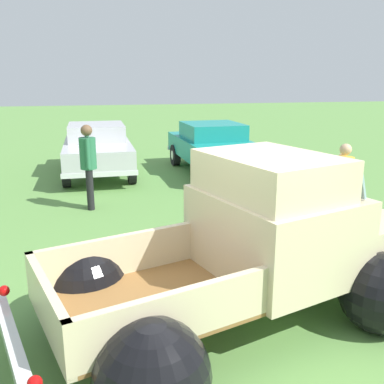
# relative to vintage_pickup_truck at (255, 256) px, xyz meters

# --- Properties ---
(ground_plane) EXTENTS (80.00, 80.00, 0.00)m
(ground_plane) POSITION_rel_vintage_pickup_truck_xyz_m (-0.37, -0.12, -0.76)
(ground_plane) COLOR #609347
(vintage_pickup_truck) EXTENTS (4.98, 3.76, 1.96)m
(vintage_pickup_truck) POSITION_rel_vintage_pickup_truck_xyz_m (0.00, 0.00, 0.00)
(vintage_pickup_truck) COLOR black
(vintage_pickup_truck) RESTS_ON ground
(show_car_0) EXTENTS (1.91, 4.30, 1.43)m
(show_car_0) POSITION_rel_vintage_pickup_truck_xyz_m (-1.69, 8.25, 0.02)
(show_car_0) COLOR black
(show_car_0) RESTS_ON ground
(show_car_1) EXTENTS (2.09, 4.26, 1.43)m
(show_car_1) POSITION_rel_vintage_pickup_truck_xyz_m (1.63, 7.75, 0.02)
(show_car_1) COLOR black
(show_car_1) RESTS_ON ground
(spectator_0) EXTENTS (0.42, 0.53, 1.60)m
(spectator_0) POSITION_rel_vintage_pickup_truck_xyz_m (2.58, 2.45, 0.15)
(spectator_0) COLOR navy
(spectator_0) RESTS_ON ground
(spectator_1) EXTENTS (0.34, 0.53, 1.79)m
(spectator_1) POSITION_rel_vintage_pickup_truck_xyz_m (-1.89, 4.80, 0.27)
(spectator_1) COLOR black
(spectator_1) RESTS_ON ground
(lane_cone_1) EXTENTS (0.36, 0.36, 0.63)m
(lane_cone_1) POSITION_rel_vintage_pickup_truck_xyz_m (0.67, 2.51, -0.45)
(lane_cone_1) COLOR black
(lane_cone_1) RESTS_ON ground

